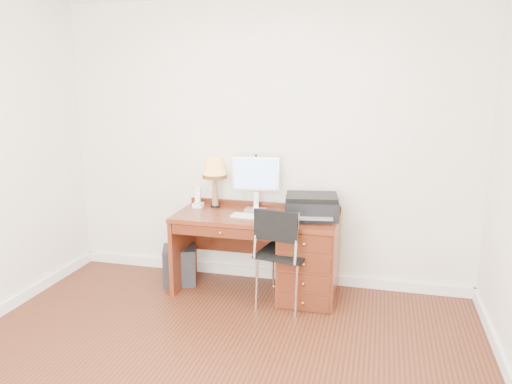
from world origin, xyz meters
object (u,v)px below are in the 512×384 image
(phone, at_px, (198,201))
(monitor, at_px, (256,177))
(leg_lamp, at_px, (215,171))
(chair, at_px, (283,248))
(desk, at_px, (290,253))
(printer, at_px, (312,206))
(equipment_box, at_px, (180,265))

(phone, bearing_deg, monitor, 3.50)
(leg_lamp, xyz_separation_m, chair, (0.77, -0.48, -0.55))
(desk, height_order, phone, phone)
(desk, distance_m, monitor, 0.78)
(chair, bearing_deg, leg_lamp, 158.90)
(printer, distance_m, leg_lamp, 1.01)
(monitor, relative_size, printer, 0.97)
(printer, bearing_deg, monitor, 155.88)
(printer, height_order, equipment_box, printer)
(monitor, bearing_deg, desk, -32.31)
(monitor, bearing_deg, chair, -58.36)
(monitor, distance_m, phone, 0.63)
(desk, distance_m, printer, 0.48)
(desk, height_order, chair, chair)
(printer, height_order, leg_lamp, leg_lamp)
(leg_lamp, height_order, chair, leg_lamp)
(desk, relative_size, leg_lamp, 3.08)
(printer, bearing_deg, desk, -176.02)
(desk, bearing_deg, equipment_box, 179.14)
(printer, bearing_deg, leg_lamp, 162.33)
(chair, distance_m, equipment_box, 1.20)
(phone, bearing_deg, chair, -26.68)
(desk, bearing_deg, phone, 171.90)
(phone, relative_size, chair, 0.22)
(desk, xyz_separation_m, leg_lamp, (-0.78, 0.19, 0.69))
(desk, relative_size, printer, 2.85)
(leg_lamp, bearing_deg, phone, -161.24)
(printer, height_order, phone, printer)
(monitor, xyz_separation_m, chair, (0.36, -0.48, -0.52))
(leg_lamp, height_order, equipment_box, leg_lamp)
(printer, bearing_deg, chair, -129.23)
(equipment_box, bearing_deg, chair, -36.51)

